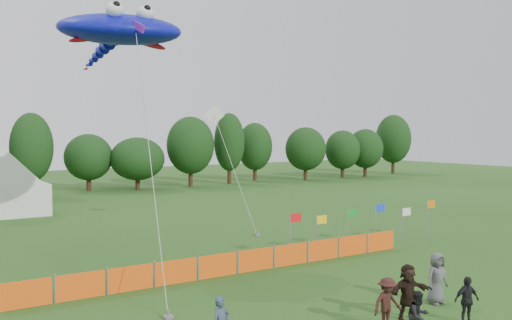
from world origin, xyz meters
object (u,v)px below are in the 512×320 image
spectator_b (419,316)px  barrier_fence (237,263)px  spectator_d (467,300)px  spectator_e (437,278)px  stingray_kite (118,31)px  tent_right (8,189)px  spectator_c (387,303)px  spectator_f (408,292)px

spectator_b → barrier_fence: bearing=94.4°
spectator_d → spectator_e: 2.23m
barrier_fence → stingray_kite: 13.30m
spectator_e → tent_right: bearing=106.4°
tent_right → barrier_fence: 25.10m
spectator_b → spectator_c: (-0.05, 1.25, 0.08)m
spectator_e → stingray_kite: (-6.79, 14.75, 10.53)m
tent_right → barrier_fence: (5.35, -24.48, -1.47)m
spectator_b → spectator_f: (1.26, 1.56, 0.18)m
barrier_fence → spectator_b: bearing=-87.7°
spectator_f → tent_right: bearing=111.3°
spectator_f → barrier_fence: bearing=110.3°
spectator_f → spectator_d: bearing=-38.3°
spectator_d → spectator_f: 1.90m
spectator_d → spectator_f: bearing=148.0°
barrier_fence → spectator_d: spectator_d is taller
spectator_e → barrier_fence: bearing=116.8°
barrier_fence → stingray_kite: (-2.90, 6.90, 10.99)m
spectator_e → spectator_d: bearing=-115.0°
spectator_c → spectator_e: bearing=18.4°
spectator_c → spectator_f: 1.35m
tent_right → stingray_kite: stingray_kite is taller
tent_right → spectator_f: size_ratio=2.93×
spectator_e → spectator_c: bearing=-165.0°
spectator_e → spectator_f: spectator_e is taller
spectator_d → tent_right: bearing=119.1°
tent_right → spectator_b: 35.00m
tent_right → spectator_b: tent_right is taller
tent_right → spectator_d: (8.28, -34.34, -1.18)m
spectator_b → spectator_f: 2.01m
spectator_c → spectator_b: bearing=-83.6°
spectator_b → spectator_d: bearing=5.8°
spectator_c → spectator_d: spectator_c is taller
barrier_fence → spectator_e: size_ratio=10.39×
tent_right → barrier_fence: bearing=-77.7°
spectator_f → stingray_kite: bearing=115.8°
spectator_c → spectator_d: size_ratio=1.06×
spectator_b → stingray_kite: stingray_kite is taller
spectator_c → spectator_e: spectator_e is taller
spectator_d → stingray_kite: (-5.83, 16.75, 10.70)m
spectator_c → spectator_f: bearing=17.1°
tent_right → barrier_fence: size_ratio=0.28×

